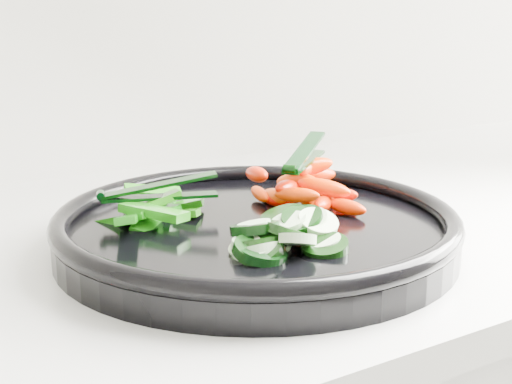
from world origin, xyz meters
TOP-DOWN VIEW (x-y plane):
  - veggie_tray at (0.07, 1.62)m, footprint 0.48×0.48m
  - cucumber_pile at (0.04, 1.55)m, footprint 0.12×0.11m
  - carrot_pile at (0.14, 1.65)m, footprint 0.12×0.13m
  - pepper_pile at (-0.01, 1.68)m, footprint 0.12×0.12m
  - tong_carrot at (0.14, 1.65)m, footprint 0.10×0.08m
  - tong_pepper at (-0.00, 1.69)m, footprint 0.11×0.05m

SIDE VIEW (x-z plane):
  - veggie_tray at x=0.07m, z-range 0.93..0.97m
  - pepper_pile at x=-0.01m, z-range 0.94..0.98m
  - cucumber_pile at x=0.04m, z-range 0.94..0.98m
  - carrot_pile at x=0.14m, z-range 0.95..1.00m
  - tong_pepper at x=0.00m, z-range 0.97..0.99m
  - tong_carrot at x=0.14m, z-range 0.99..1.02m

